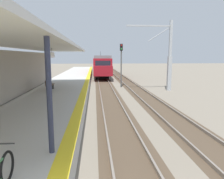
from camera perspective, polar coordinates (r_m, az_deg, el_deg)
The scene contains 8 objects.
station_platform at distance 19.11m, azimuth -14.10°, elevation -1.20°, with size 5.00×80.00×0.91m.
station_building_with_canopy at distance 13.60m, azimuth -26.05°, elevation 3.54°, with size 4.85×24.00×4.43m.
track_pair_nearest_platform at distance 22.89m, azimuth -1.50°, elevation -0.31°, with size 2.34×120.00×0.16m.
track_pair_middle at distance 23.33m, azimuth 6.87°, elevation -0.20°, with size 2.34×120.00×0.16m.
approaching_train at distance 40.83m, azimuth -2.95°, elevation 6.74°, with size 2.93×19.60×4.76m.
rail_signal_post at distance 25.63m, azimuth 2.51°, elevation 7.73°, with size 0.32×0.34×5.20m.
catenary_pylon_far_side at distance 23.80m, azimuth 14.67°, elevation 8.35°, with size 5.00×0.40×7.50m.
platform_bench at distance 18.58m, azimuth -16.58°, elevation 1.30°, with size 0.45×1.60×0.88m.
Camera 1 is at (0.65, -2.56, 3.71)m, focal length 33.87 mm.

